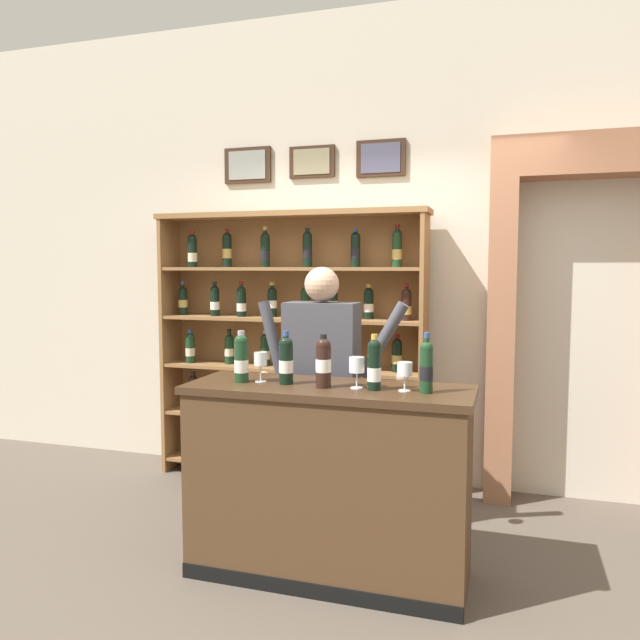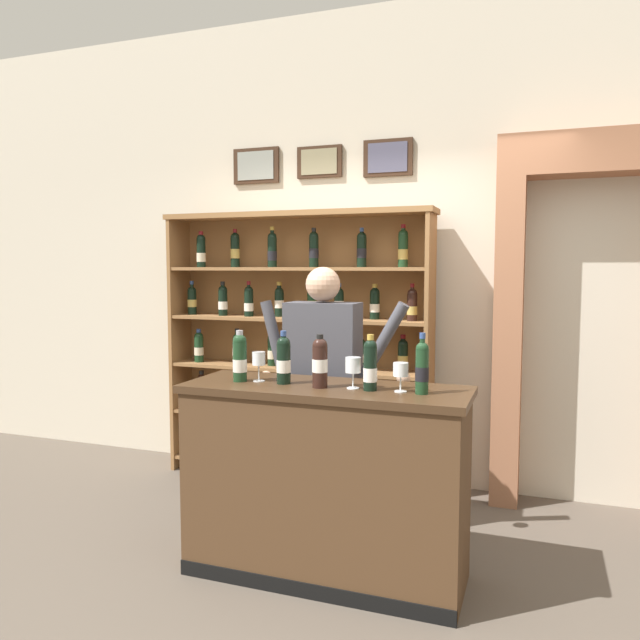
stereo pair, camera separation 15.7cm
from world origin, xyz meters
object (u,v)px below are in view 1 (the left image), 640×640
Objects in this scene: tasting_bottle_brunello at (374,364)px; wine_glass_left at (405,370)px; tasting_bottle_vin_santo at (241,358)px; shopkeeper at (322,370)px; tasting_bottle_prosecco at (286,360)px; wine_glass_right at (357,367)px; tasting_bottle_riserva at (323,361)px; tasting_bottle_super_tuscan at (426,366)px; tasting_counter at (328,481)px; wine_shelf at (291,340)px; wine_glass_spare at (261,361)px.

tasting_bottle_brunello is 1.93× the size of wine_glass_left.
wine_glass_left is (0.88, 0.01, -0.02)m from tasting_bottle_vin_santo.
shopkeeper reaches higher than tasting_bottle_prosecco.
shopkeeper reaches higher than wine_glass_right.
shopkeeper is 10.19× the size of wine_glass_right.
tasting_bottle_riserva is 0.42m from wine_glass_left.
tasting_counter is at bearing 176.66° from tasting_bottle_super_tuscan.
wine_glass_right reaches higher than wine_glass_left.
wine_glass_right is (0.34, -0.51, 0.12)m from shopkeeper.
wine_shelf is 7.66× the size of tasting_bottle_riserva.
shopkeeper is at bearing -59.28° from wine_shelf.
tasting_bottle_brunello reaches higher than tasting_bottle_riserva.
tasting_bottle_vin_santo is 0.88m from wine_glass_left.
tasting_bottle_prosecco is at bearing -94.94° from shopkeeper.
tasting_bottle_vin_santo reaches higher than wine_glass_left.
wine_shelf is at bearing 131.04° from tasting_bottle_super_tuscan.
tasting_bottle_riserva is at bearing -8.87° from tasting_bottle_prosecco.
tasting_bottle_super_tuscan reaches higher than wine_glass_spare.
tasting_bottle_vin_santo is (0.23, -1.40, 0.07)m from wine_shelf.
tasting_bottle_prosecco reaches higher than tasting_counter.
wine_glass_right is at bearing 9.86° from tasting_bottle_riserva.
tasting_bottle_vin_santo is (-0.48, -0.03, 0.65)m from tasting_counter.
tasting_bottle_brunello is 0.26m from tasting_bottle_super_tuscan.
tasting_counter is 0.65m from wine_glass_right.
wine_glass_spare is (-0.63, 0.04, -0.02)m from tasting_bottle_brunello.
tasting_bottle_prosecco is 1.75× the size of wine_glass_spare.
tasting_counter is 5.44× the size of tasting_bottle_riserva.
tasting_counter is 0.91× the size of shopkeeper.
tasting_bottle_riserva is 1.88× the size of wine_glass_left.
tasting_bottle_vin_santo is 1.01× the size of tasting_bottle_riserva.
wine_shelf is 13.08× the size of wine_glass_spare.
tasting_bottle_riserva is (-0.01, -0.05, 0.65)m from tasting_counter.
shopkeeper is (0.52, -0.88, -0.06)m from wine_shelf.
wine_glass_right and wine_glass_spare have the same top height.
shopkeeper is 0.53m from tasting_bottle_prosecco.
tasting_counter is 5.40× the size of tasting_bottle_vin_santo.
tasting_bottle_brunello is at bearing -8.70° from wine_glass_right.
tasting_bottle_riserva reaches higher than wine_glass_right.
tasting_bottle_riserva is 0.97× the size of tasting_bottle_brunello.
tasting_bottle_brunello reaches higher than wine_glass_right.
shopkeeper reaches higher than wine_glass_spare.
wine_shelf is 1.86m from tasting_bottle_super_tuscan.
tasting_bottle_brunello is at bearing -55.67° from wine_shelf.
tasting_bottle_super_tuscan is 0.11m from wine_glass_left.
wine_shelf is 1.41m from wine_glass_spare.
tasting_bottle_super_tuscan is at bearing -3.34° from tasting_counter.
tasting_bottle_super_tuscan is at bearing 0.14° from tasting_bottle_vin_santo.
wine_glass_left is at bearing 4.01° from tasting_bottle_riserva.
tasting_bottle_vin_santo is at bearing 177.96° from tasting_bottle_riserva.
wine_glass_right is at bearing 171.30° from tasting_bottle_brunello.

